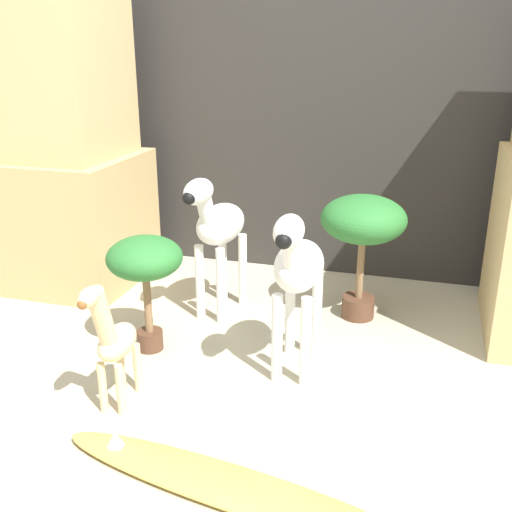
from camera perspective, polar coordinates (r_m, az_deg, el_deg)
name	(u,v)px	position (r m, az deg, el deg)	size (l,w,h in m)	color
ground_plane	(227,428)	(2.18, -2.74, -16.09)	(14.00, 14.00, 0.00)	#B2A88E
wall_back	(323,75)	(3.34, 6.36, 16.80)	(6.40, 0.08, 2.20)	#2D2B28
rock_pillar_left	(51,149)	(3.40, -18.94, 9.59)	(0.88, 0.70, 1.58)	tan
zebra_right	(297,270)	(2.30, 3.94, -1.36)	(0.19, 0.48, 0.71)	white
zebra_left	(217,227)	(2.83, -3.72, 2.77)	(0.24, 0.48, 0.71)	white
giraffe_figurine	(113,339)	(2.21, -13.48, -7.70)	(0.13, 0.35, 0.53)	beige
potted_palm_front	(363,226)	(2.82, 10.17, 2.85)	(0.40, 0.40, 0.61)	#513323
potted_palm_back	(145,263)	(2.54, -10.53, -0.69)	(0.32, 0.32, 0.51)	#513323
surfboard	(227,485)	(1.93, -2.79, -20.95)	(1.20, 0.36, 0.08)	gold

